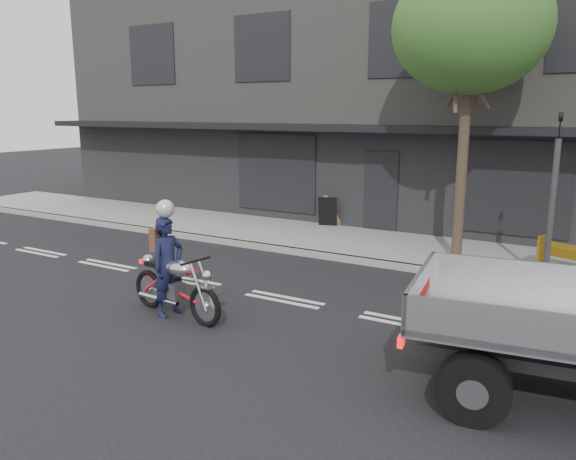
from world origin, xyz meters
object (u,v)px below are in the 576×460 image
(construction_barrier, at_px, (575,256))
(traffic_light_pole, at_px, (552,207))
(rider, at_px, (168,266))
(sandwich_board, at_px, (328,211))
(street_tree, at_px, (471,28))
(motorcycle, at_px, (175,284))

(construction_barrier, bearing_deg, traffic_light_pole, -121.81)
(traffic_light_pole, height_order, construction_barrier, traffic_light_pole)
(rider, xyz_separation_m, sandwich_board, (-0.69, 7.70, -0.29))
(traffic_light_pole, distance_m, construction_barrier, 1.43)
(street_tree, bearing_deg, traffic_light_pole, -23.03)
(sandwich_board, bearing_deg, motorcycle, -101.00)
(street_tree, bearing_deg, rider, -121.05)
(rider, bearing_deg, sandwich_board, 13.72)
(motorcycle, xyz_separation_m, construction_barrier, (5.87, 5.80, -0.05))
(traffic_light_pole, relative_size, rider, 1.99)
(motorcycle, relative_size, construction_barrier, 1.60)
(street_tree, xyz_separation_m, motorcycle, (-3.40, -5.90, -4.70))
(street_tree, relative_size, rider, 3.84)
(street_tree, bearing_deg, motorcycle, -119.96)
(traffic_light_pole, bearing_deg, sandwich_board, 157.00)
(motorcycle, distance_m, sandwich_board, 7.74)
(traffic_light_pole, bearing_deg, rider, -137.72)
(rider, bearing_deg, street_tree, -22.47)
(motorcycle, bearing_deg, rider, -171.46)
(traffic_light_pole, bearing_deg, construction_barrier, 58.19)
(traffic_light_pole, distance_m, rider, 7.54)
(motorcycle, bearing_deg, traffic_light_pole, 51.65)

